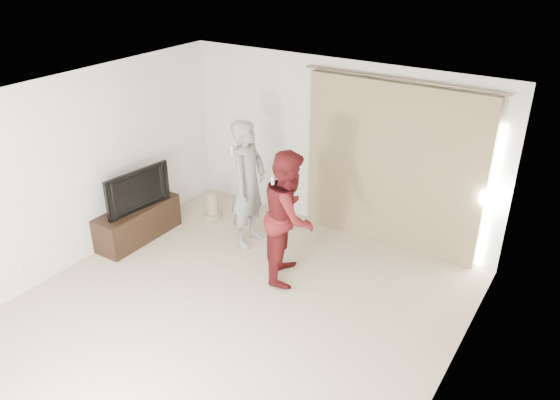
% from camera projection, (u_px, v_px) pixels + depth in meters
% --- Properties ---
extents(floor, '(5.50, 5.50, 0.00)m').
position_uv_depth(floor, '(226.00, 317.00, 6.55)').
color(floor, beige).
rests_on(floor, ground).
extents(wall_back, '(5.00, 0.04, 2.60)m').
position_uv_depth(wall_back, '(337.00, 147.00, 8.05)').
color(wall_back, silver).
rests_on(wall_back, ground).
extents(wall_left, '(0.04, 5.50, 2.60)m').
position_uv_depth(wall_left, '(71.00, 173.00, 7.18)').
color(wall_left, silver).
rests_on(wall_left, ground).
extents(ceiling, '(5.00, 5.50, 0.01)m').
position_uv_depth(ceiling, '(215.00, 107.00, 5.39)').
color(ceiling, white).
rests_on(ceiling, wall_back).
extents(curtain, '(2.80, 0.11, 2.46)m').
position_uv_depth(curtain, '(392.00, 168.00, 7.60)').
color(curtain, '#99885E').
rests_on(curtain, ground).
extents(tv_console, '(0.47, 1.35, 0.52)m').
position_uv_depth(tv_console, '(138.00, 223.00, 8.13)').
color(tv_console, black).
rests_on(tv_console, ground).
extents(tv, '(0.28, 1.07, 0.61)m').
position_uv_depth(tv, '(134.00, 188.00, 7.88)').
color(tv, black).
rests_on(tv, tv_console).
extents(scratching_post, '(0.32, 0.32, 0.42)m').
position_uv_depth(scratching_post, '(212.00, 207.00, 8.80)').
color(scratching_post, tan).
rests_on(scratching_post, ground).
extents(person_man, '(0.53, 0.74, 1.88)m').
position_uv_depth(person_man, '(248.00, 184.00, 7.74)').
color(person_man, gray).
rests_on(person_man, ground).
extents(person_woman, '(0.95, 1.05, 1.78)m').
position_uv_depth(person_woman, '(289.00, 216.00, 6.99)').
color(person_woman, '#531214').
rests_on(person_woman, ground).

